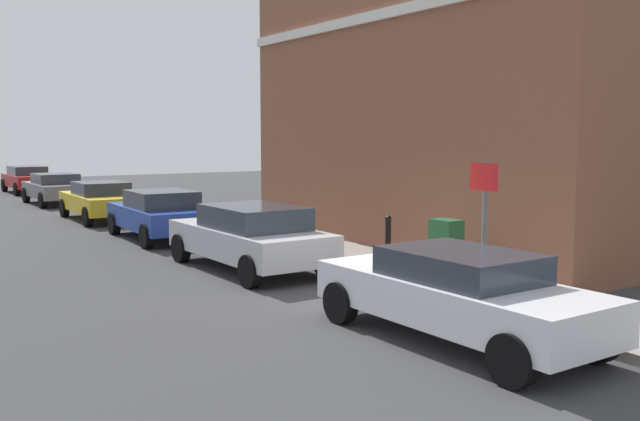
{
  "coord_description": "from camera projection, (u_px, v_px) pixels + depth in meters",
  "views": [
    {
      "loc": [
        -7.05,
        -9.64,
        2.86
      ],
      "look_at": [
        1.32,
        3.21,
        1.2
      ],
      "focal_mm": 39.21,
      "sensor_mm": 36.0,
      "label": 1
    }
  ],
  "objects": [
    {
      "name": "car_grey",
      "position": [
        55.0,
        188.0,
        28.89
      ],
      "size": [
        1.97,
        4.1,
        1.29
      ],
      "rotation": [
        0.0,
        0.0,
        1.59
      ],
      "color": "slate",
      "rests_on": "ground"
    },
    {
      "name": "car_silver",
      "position": [
        250.0,
        236.0,
        14.8
      ],
      "size": [
        2.01,
        4.42,
        1.39
      ],
      "rotation": [
        0.0,
        0.0,
        1.59
      ],
      "color": "#B7B7BC",
      "rests_on": "ground"
    },
    {
      "name": "street_sign",
      "position": [
        484.0,
        210.0,
        11.18
      ],
      "size": [
        0.08,
        0.6,
        2.3
      ],
      "color": "#59595B",
      "rests_on": "sidewalk"
    },
    {
      "name": "ground",
      "position": [
        357.0,
        300.0,
        12.17
      ],
      "size": [
        80.0,
        80.0,
        0.0
      ],
      "primitive_type": "plane",
      "color": "#38383A"
    },
    {
      "name": "car_blue",
      "position": [
        160.0,
        213.0,
        19.21
      ],
      "size": [
        1.99,
        4.12,
        1.35
      ],
      "rotation": [
        0.0,
        0.0,
        1.55
      ],
      "color": "navy",
      "rests_on": "ground"
    },
    {
      "name": "utility_cabinet",
      "position": [
        446.0,
        252.0,
        13.04
      ],
      "size": [
        0.46,
        0.61,
        1.15
      ],
      "color": "#1E4C28",
      "rests_on": "sidewalk"
    },
    {
      "name": "corner_building",
      "position": [
        479.0,
        75.0,
        18.39
      ],
      "size": [
        6.99,
        11.44,
        8.88
      ],
      "color": "brown",
      "rests_on": "ground"
    },
    {
      "name": "car_white",
      "position": [
        457.0,
        293.0,
        9.65
      ],
      "size": [
        1.86,
        4.46,
        1.29
      ],
      "rotation": [
        0.0,
        0.0,
        1.59
      ],
      "color": "silver",
      "rests_on": "ground"
    },
    {
      "name": "bollard_far_kerb",
      "position": [
        299.0,
        231.0,
        15.76
      ],
      "size": [
        0.14,
        0.14,
        1.04
      ],
      "color": "black",
      "rests_on": "sidewalk"
    },
    {
      "name": "car_yellow",
      "position": [
        100.0,
        200.0,
        23.5
      ],
      "size": [
        1.92,
        4.29,
        1.3
      ],
      "rotation": [
        0.0,
        0.0,
        1.56
      ],
      "color": "gold",
      "rests_on": "ground"
    },
    {
      "name": "car_red",
      "position": [
        28.0,
        179.0,
        34.62
      ],
      "size": [
        1.92,
        4.2,
        1.33
      ],
      "rotation": [
        0.0,
        0.0,
        1.59
      ],
      "color": "maroon",
      "rests_on": "ground"
    },
    {
      "name": "sidewalk",
      "position": [
        284.0,
        242.0,
        18.25
      ],
      "size": [
        2.38,
        30.0,
        0.15
      ],
      "primitive_type": "cube",
      "color": "gray",
      "rests_on": "ground"
    },
    {
      "name": "bollard_near_cabinet",
      "position": [
        388.0,
        238.0,
        14.63
      ],
      "size": [
        0.14,
        0.14,
        1.04
      ],
      "color": "black",
      "rests_on": "sidewalk"
    }
  ]
}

